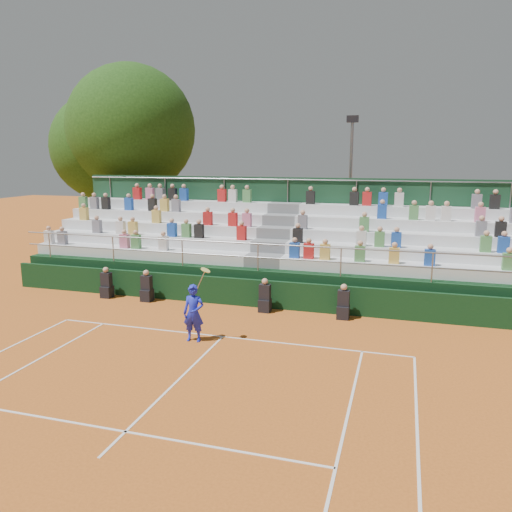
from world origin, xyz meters
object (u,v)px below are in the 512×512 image
(floodlight_mast, at_px, (351,175))
(tree_west, at_px, (105,147))
(tennis_player, at_px, (194,313))
(tree_east, at_px, (131,130))

(floodlight_mast, bearing_deg, tree_west, -175.26)
(tennis_player, height_order, tree_west, tree_west)
(tennis_player, bearing_deg, floodlight_mast, 78.71)
(floodlight_mast, bearing_deg, tennis_player, -101.29)
(tennis_player, bearing_deg, tree_west, 130.37)
(tree_west, distance_m, floodlight_mast, 14.19)
(tree_east, distance_m, floodlight_mast, 12.32)
(tree_west, distance_m, tree_east, 2.37)
(tree_west, relative_size, floodlight_mast, 1.21)
(tennis_player, distance_m, floodlight_mast, 15.04)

